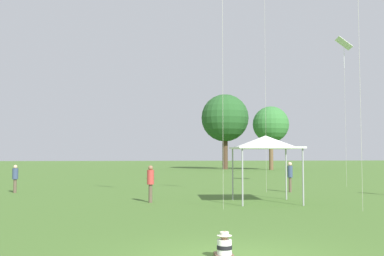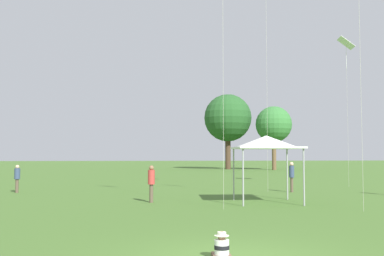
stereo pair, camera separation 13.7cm
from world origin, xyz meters
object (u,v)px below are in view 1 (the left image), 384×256
(seated_toddler, at_px, (224,248))
(person_standing_4, at_px, (290,174))
(kite_0, at_px, (344,46))
(person_standing_0, at_px, (151,180))
(distant_tree_0, at_px, (225,118))
(person_standing_5, at_px, (15,176))
(canopy_tent, at_px, (265,143))
(distant_tree_1, at_px, (271,125))

(seated_toddler, bearing_deg, person_standing_4, 68.57)
(person_standing_4, xyz_separation_m, kite_0, (5.31, 3.77, 8.66))
(person_standing_0, distance_m, distant_tree_0, 48.07)
(person_standing_4, xyz_separation_m, distant_tree_0, (4.14, 41.17, 6.64))
(person_standing_4, height_order, person_standing_5, person_standing_4)
(canopy_tent, xyz_separation_m, distant_tree_0, (7.17, 46.61, 4.96))
(seated_toddler, bearing_deg, canopy_tent, 71.62)
(kite_0, xyz_separation_m, distant_tree_0, (-1.17, 37.40, -2.02))
(canopy_tent, height_order, distant_tree_1, distant_tree_1)
(kite_0, height_order, distant_tree_0, distant_tree_0)
(distant_tree_0, relative_size, distant_tree_1, 1.23)
(seated_toddler, relative_size, person_standing_5, 0.36)
(person_standing_0, bearing_deg, canopy_tent, -14.62)
(person_standing_4, distance_m, person_standing_5, 15.98)
(person_standing_5, relative_size, kite_0, 0.16)
(distant_tree_0, bearing_deg, person_standing_4, -95.74)
(seated_toddler, xyz_separation_m, distant_tree_0, (11.18, 57.32, 7.48))
(canopy_tent, height_order, kite_0, kite_0)
(seated_toddler, relative_size, distant_tree_1, 0.06)
(canopy_tent, distance_m, distant_tree_1, 45.15)
(canopy_tent, relative_size, kite_0, 0.30)
(seated_toddler, height_order, canopy_tent, canopy_tent)
(distant_tree_0, distance_m, distant_tree_1, 7.16)
(person_standing_0, relative_size, distant_tree_0, 0.15)
(seated_toddler, height_order, distant_tree_0, distant_tree_0)
(seated_toddler, relative_size, canopy_tent, 0.19)
(canopy_tent, xyz_separation_m, distant_tree_1, (13.25, 43.00, 3.79))
(distant_tree_1, bearing_deg, person_standing_0, -113.62)
(canopy_tent, height_order, distant_tree_0, distant_tree_0)
(person_standing_0, relative_size, person_standing_5, 1.06)
(person_standing_0, xyz_separation_m, distant_tree_0, (12.44, 45.95, 6.69))
(seated_toddler, xyz_separation_m, kite_0, (12.35, 19.92, 9.50))
(person_standing_0, height_order, distant_tree_0, distant_tree_0)
(person_standing_0, height_order, kite_0, kite_0)
(person_standing_5, height_order, distant_tree_1, distant_tree_1)
(person_standing_4, bearing_deg, person_standing_5, 27.50)
(person_standing_5, relative_size, distant_tree_1, 0.17)
(seated_toddler, height_order, distant_tree_1, distant_tree_1)
(person_standing_0, bearing_deg, kite_0, 24.66)
(person_standing_5, bearing_deg, person_standing_0, 176.39)
(distant_tree_0, bearing_deg, seated_toddler, -101.04)
(person_standing_4, relative_size, kite_0, 0.17)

